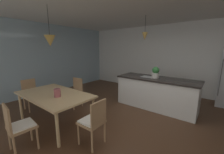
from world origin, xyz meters
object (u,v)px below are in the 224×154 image
dining_table (54,96)px  vase_on_dining_table (57,93)px  chair_near_right (18,126)px  kitchen_island (156,92)px  potted_plant_on_island (156,72)px  chair_window_end (31,93)px  chair_kitchen_end (93,121)px  chair_far_left (75,91)px

dining_table → vase_on_dining_table: (0.26, -0.06, 0.15)m
dining_table → chair_near_right: size_ratio=2.10×
kitchen_island → potted_plant_on_island: (-0.05, 0.00, 0.60)m
chair_window_end → kitchen_island: 3.68m
chair_kitchen_end → potted_plant_on_island: 2.43m
kitchen_island → vase_on_dining_table: size_ratio=12.85×
vase_on_dining_table → potted_plant_on_island: bearing=62.7°
dining_table → chair_far_left: chair_far_left is taller
dining_table → chair_far_left: bearing=115.0°
dining_table → chair_far_left: size_ratio=2.10×
chair_window_end → kitchen_island: bearing=39.7°
dining_table → vase_on_dining_table: 0.30m
dining_table → vase_on_dining_table: size_ratio=10.25×
dining_table → chair_kitchen_end: 1.30m
potted_plant_on_island → vase_on_dining_table: 2.73m
chair_kitchen_end → chair_far_left: 1.92m
kitchen_island → vase_on_dining_table: 2.76m
vase_on_dining_table → chair_far_left: bearing=125.3°
dining_table → chair_kitchen_end: size_ratio=2.10×
dining_table → chair_kitchen_end: chair_kitchen_end is taller
chair_near_right → potted_plant_on_island: 3.47m
chair_kitchen_end → chair_far_left: size_ratio=1.00×
chair_near_right → kitchen_island: bearing=70.5°
chair_kitchen_end → dining_table: bearing=-179.9°
chair_near_right → kitchen_island: (1.15, 3.24, -0.01)m
potted_plant_on_island → chair_window_end: bearing=-139.8°
chair_window_end → potted_plant_on_island: bearing=40.2°
chair_window_end → chair_near_right: bearing=-27.8°
chair_far_left → potted_plant_on_island: potted_plant_on_island is taller
kitchen_island → potted_plant_on_island: potted_plant_on_island is taller
kitchen_island → chair_window_end: bearing=-140.3°
chair_window_end → potted_plant_on_island: (2.79, 2.35, 0.59)m
chair_window_end → potted_plant_on_island: size_ratio=2.62×
chair_window_end → chair_far_left: (0.87, 0.89, 0.00)m
chair_kitchen_end → chair_near_right: bearing=-134.5°
chair_window_end → chair_far_left: size_ratio=1.00×
dining_table → vase_on_dining_table: vase_on_dining_table is taller
dining_table → chair_near_right: 1.00m
chair_near_right → vase_on_dining_table: size_ratio=4.88×
kitchen_island → vase_on_dining_table: (-1.30, -2.41, 0.35)m
dining_table → potted_plant_on_island: bearing=57.5°
chair_far_left → potted_plant_on_island: size_ratio=2.62×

